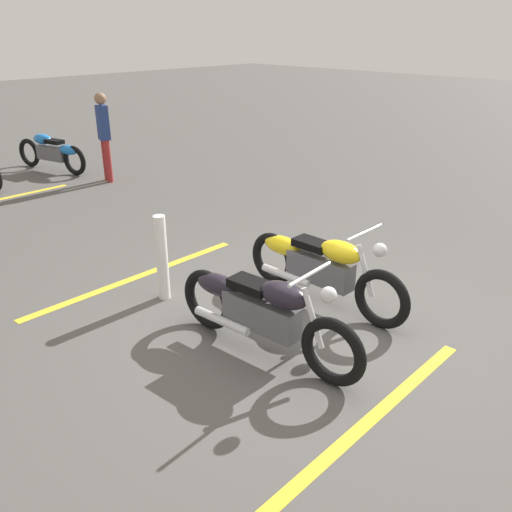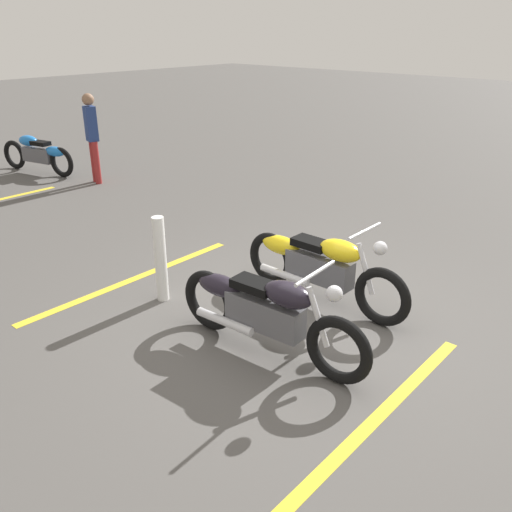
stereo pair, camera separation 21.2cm
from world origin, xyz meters
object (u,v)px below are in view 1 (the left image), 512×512
Objects in this scene: motorcycle_bright_foreground at (319,266)px; bystander_secondary at (104,133)px; motorcycle_row_far_left at (52,152)px; motorcycle_dark_foreground at (260,310)px; bollard_post at (162,258)px.

bystander_secondary is at bearing 169.16° from motorcycle_bright_foreground.
motorcycle_dark_foreground is at bearing 153.38° from motorcycle_row_far_left.
bystander_secondary is at bearing -25.43° from bollard_post.
motorcycle_dark_foreground reaches higher than motorcycle_row_far_left.
motorcycle_dark_foreground is 2.15× the size of bollard_post.
motorcycle_row_far_left is at bearing 119.59° from bystander_secondary.
bollard_post is at bearing 150.46° from motorcycle_row_far_left.
bollard_post is (-5.07, 2.41, -0.48)m from bystander_secondary.
bystander_secondary is (-1.59, -0.39, 0.56)m from motorcycle_row_far_left.
bystander_secondary is (6.69, -2.45, 0.54)m from motorcycle_dark_foreground.
motorcycle_dark_foreground and bollard_post have the same top height.
motorcycle_dark_foreground is (-0.23, 1.23, 0.00)m from motorcycle_bright_foreground.
bystander_secondary reaches higher than motorcycle_bright_foreground.
bollard_post is (-6.66, 2.02, 0.08)m from motorcycle_row_far_left.
motorcycle_row_far_left is 2.02× the size of bollard_post.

